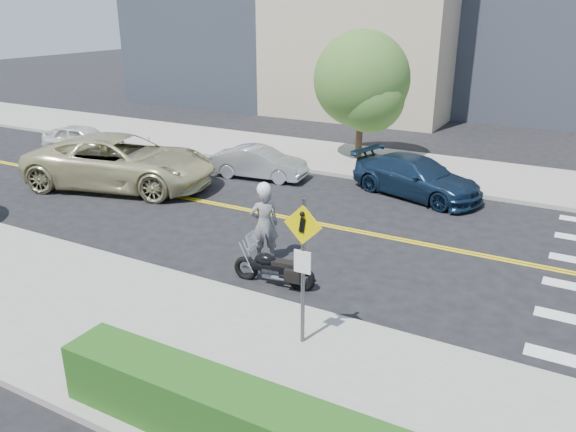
% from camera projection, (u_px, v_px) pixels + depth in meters
% --- Properties ---
extents(ground_plane, '(120.00, 120.00, 0.00)m').
position_uv_depth(ground_plane, '(277.00, 216.00, 18.29)').
color(ground_plane, black).
rests_on(ground_plane, ground).
extents(sidewalk_near, '(60.00, 5.00, 0.15)m').
position_uv_depth(sidewalk_near, '(104.00, 319.00, 12.11)').
color(sidewalk_near, '#9E9B91').
rests_on(sidewalk_near, ground_plane).
extents(sidewalk_far, '(60.00, 5.00, 0.15)m').
position_uv_depth(sidewalk_far, '(362.00, 161.00, 24.42)').
color(sidewalk_far, '#9E9B91').
rests_on(sidewalk_far, ground_plane).
extents(pedestrian_sign, '(0.78, 0.08, 3.00)m').
position_uv_depth(pedestrian_sign, '(303.00, 259.00, 10.53)').
color(pedestrian_sign, '#4C4C51').
rests_on(pedestrian_sign, sidewalk_near).
extents(motorcyclist, '(0.89, 0.86, 2.19)m').
position_uv_depth(motorcyclist, '(264.00, 222.00, 14.71)').
color(motorcyclist, '#AEAEB3').
rests_on(motorcyclist, ground).
extents(motorcycle, '(2.12, 0.85, 1.25)m').
position_uv_depth(motorcycle, '(274.00, 261.00, 13.57)').
color(motorcycle, black).
rests_on(motorcycle, ground).
extents(suv, '(7.61, 4.93, 1.95)m').
position_uv_depth(suv, '(121.00, 162.00, 20.90)').
color(suv, beige).
rests_on(suv, ground).
extents(parked_car_white, '(4.08, 2.09, 1.33)m').
position_uv_depth(parked_car_white, '(84.00, 139.00, 25.78)').
color(parked_car_white, white).
rests_on(parked_car_white, ground).
extents(parked_car_silver, '(3.89, 1.77, 1.24)m').
position_uv_depth(parked_car_silver, '(260.00, 163.00, 22.13)').
color(parked_car_silver, silver).
rests_on(parked_car_silver, ground).
extents(parked_car_blue, '(5.23, 3.36, 1.41)m').
position_uv_depth(parked_car_blue, '(417.00, 177.00, 19.99)').
color(parked_car_blue, '#182D49').
rests_on(parked_car_blue, ground).
extents(tree_far_a, '(4.07, 4.07, 5.56)m').
position_uv_depth(tree_far_a, '(362.00, 79.00, 23.66)').
color(tree_far_a, '#382619').
rests_on(tree_far_a, ground).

